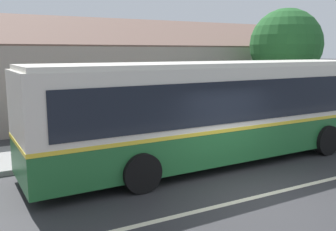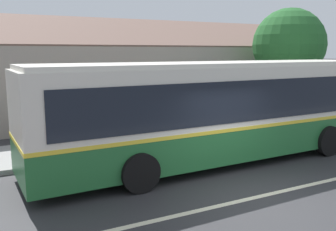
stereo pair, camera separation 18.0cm
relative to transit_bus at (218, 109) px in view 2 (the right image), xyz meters
The scene contains 7 objects.
ground_plane 3.42m from the transit_bus, 103.19° to the right, with size 300.00×300.00×0.00m, color #2D2D30.
sidewalk_far 3.55m from the transit_bus, 102.38° to the left, with size 60.00×3.00×0.15m, color gray.
lane_divider_stripe 3.41m from the transit_bus, 103.19° to the right, with size 60.00×0.16×0.01m, color beige.
community_building 11.20m from the transit_bus, 90.01° to the left, with size 23.82×9.75×6.30m.
transit_bus is the anchor object (origin of this frame).
bench_down_street 4.45m from the transit_bus, 136.69° to the left, with size 1.67×0.51×0.94m.
street_tree_primary 8.54m from the transit_bus, 30.67° to the left, with size 3.50×3.50×5.49m.
Camera 2 is at (-6.00, -6.47, 3.42)m, focal length 40.00 mm.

